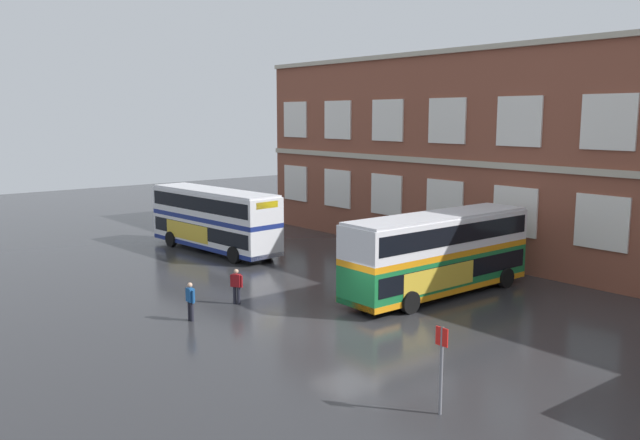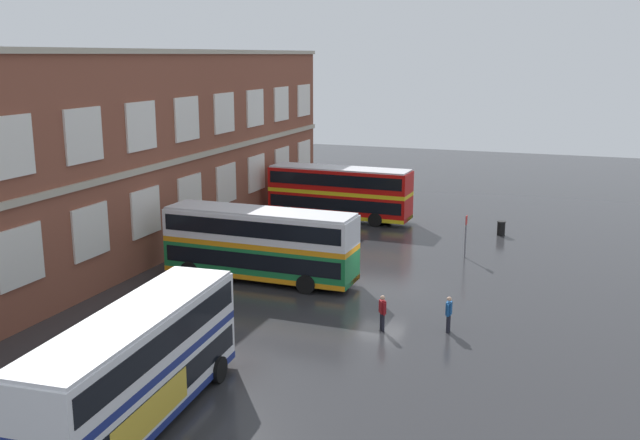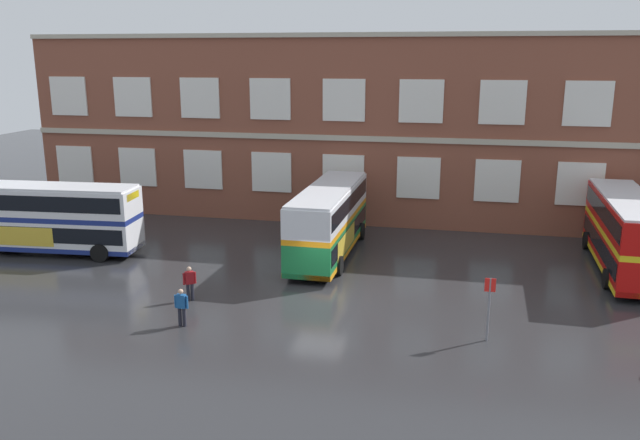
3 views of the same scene
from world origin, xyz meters
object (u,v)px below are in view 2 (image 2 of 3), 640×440
at_px(double_decker_near, 136,367).
at_px(station_litter_bin, 501,228).
at_px(double_decker_middle, 260,243).
at_px(double_decker_far, 340,192).
at_px(second_passenger, 449,313).
at_px(waiting_passenger, 382,311).
at_px(bus_stand_flag, 466,232).

height_order(double_decker_near, station_litter_bin, double_decker_near).
xyz_separation_m(double_decker_near, double_decker_middle, (16.38, 2.97, 0.00)).
distance_m(double_decker_near, double_decker_far, 32.72).
bearing_deg(double_decker_middle, double_decker_far, 2.59).
relative_size(double_decker_near, second_passenger, 6.56).
relative_size(double_decker_middle, double_decker_far, 1.00).
bearing_deg(station_litter_bin, double_decker_far, 86.33).
height_order(double_decker_near, double_decker_middle, same).
bearing_deg(waiting_passenger, double_decker_near, 153.99).
xyz_separation_m(double_decker_near, double_decker_far, (32.51, 3.70, 0.00)).
bearing_deg(bus_stand_flag, double_decker_near, 164.08).
relative_size(double_decker_near, station_litter_bin, 10.83).
xyz_separation_m(double_decker_middle, double_decker_far, (16.13, 0.73, 0.00)).
bearing_deg(second_passenger, double_decker_middle, 70.01).
height_order(double_decker_far, station_litter_bin, double_decker_far).
xyz_separation_m(bus_stand_flag, station_litter_bin, (6.64, -1.48, -1.12)).
bearing_deg(station_litter_bin, double_decker_middle, 142.89).
xyz_separation_m(double_decker_near, second_passenger, (12.23, -8.45, -1.22)).
bearing_deg(double_decker_near, bus_stand_flag, -15.92).
distance_m(double_decker_near, waiting_passenger, 12.70).
relative_size(second_passenger, station_litter_bin, 1.65).
bearing_deg(double_decker_near, double_decker_far, 6.50).
height_order(double_decker_middle, second_passenger, double_decker_middle).
bearing_deg(double_decker_middle, bus_stand_flag, -49.35).
xyz_separation_m(double_decker_near, bus_stand_flag, (25.08, -7.15, -0.51)).
bearing_deg(double_decker_far, double_decker_middle, -177.41).
bearing_deg(station_litter_bin, waiting_passenger, 171.37).
height_order(double_decker_middle, station_litter_bin, double_decker_middle).
distance_m(second_passenger, station_litter_bin, 19.50).
relative_size(double_decker_middle, second_passenger, 6.49).
xyz_separation_m(double_decker_far, station_litter_bin, (-0.79, -12.33, -1.63)).
relative_size(double_decker_far, waiting_passenger, 6.51).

